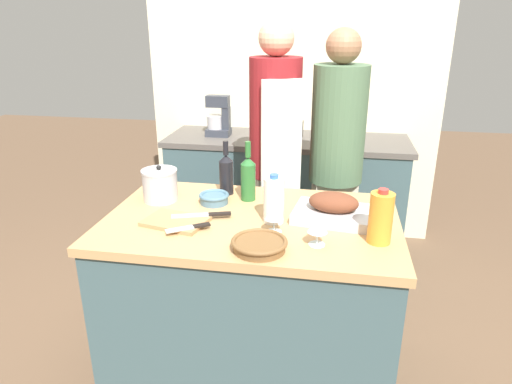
{
  "coord_description": "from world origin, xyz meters",
  "views": [
    {
      "loc": [
        0.35,
        -1.87,
        1.73
      ],
      "look_at": [
        0.0,
        0.13,
        0.96
      ],
      "focal_mm": 32.0,
      "sensor_mm": 36.0,
      "label": 1
    }
  ],
  "objects_px": {
    "mixing_bowl": "(214,198)",
    "stock_pot": "(160,185)",
    "condiment_bottle_tall": "(287,134)",
    "person_cook_aproned": "(275,153)",
    "knife_chef": "(204,215)",
    "milk_jug": "(274,200)",
    "condiment_bottle_extra": "(339,132)",
    "roasting_pan": "(333,209)",
    "juice_jug": "(381,218)",
    "wine_bottle_dark": "(248,177)",
    "knife_paring": "(190,227)",
    "wicker_basket": "(259,244)",
    "wine_glass_right": "(318,225)",
    "condiment_bottle_short": "(299,128)",
    "cutting_board": "(176,221)",
    "wine_bottle_green": "(226,173)",
    "person_cook_guest": "(336,160)",
    "stand_mixer": "(218,119)",
    "wine_glass_left": "(274,213)"
  },
  "relations": [
    {
      "from": "mixing_bowl",
      "to": "stock_pot",
      "type": "bearing_deg",
      "value": -179.57
    },
    {
      "from": "condiment_bottle_tall",
      "to": "person_cook_aproned",
      "type": "bearing_deg",
      "value": -91.54
    },
    {
      "from": "knife_chef",
      "to": "condiment_bottle_tall",
      "type": "height_order",
      "value": "condiment_bottle_tall"
    },
    {
      "from": "milk_jug",
      "to": "condiment_bottle_extra",
      "type": "height_order",
      "value": "milk_jug"
    },
    {
      "from": "roasting_pan",
      "to": "juice_jug",
      "type": "xyz_separation_m",
      "value": [
        0.19,
        -0.2,
        0.06
      ]
    },
    {
      "from": "wine_bottle_dark",
      "to": "condiment_bottle_tall",
      "type": "distance_m",
      "value": 1.1
    },
    {
      "from": "stock_pot",
      "to": "wine_bottle_dark",
      "type": "bearing_deg",
      "value": 10.67
    },
    {
      "from": "mixing_bowl",
      "to": "wine_bottle_dark",
      "type": "relative_size",
      "value": 0.49
    },
    {
      "from": "stock_pot",
      "to": "knife_paring",
      "type": "relative_size",
      "value": 1.03
    },
    {
      "from": "wicker_basket",
      "to": "stock_pot",
      "type": "relative_size",
      "value": 1.22
    },
    {
      "from": "stock_pot",
      "to": "person_cook_aproned",
      "type": "distance_m",
      "value": 0.8
    },
    {
      "from": "wine_glass_right",
      "to": "stock_pot",
      "type": "bearing_deg",
      "value": 155.7
    },
    {
      "from": "stock_pot",
      "to": "knife_paring",
      "type": "bearing_deg",
      "value": -52.31
    },
    {
      "from": "condiment_bottle_short",
      "to": "person_cook_aproned",
      "type": "distance_m",
      "value": 0.77
    },
    {
      "from": "cutting_board",
      "to": "milk_jug",
      "type": "bearing_deg",
      "value": 12.23
    },
    {
      "from": "stock_pot",
      "to": "person_cook_aproned",
      "type": "bearing_deg",
      "value": 52.57
    },
    {
      "from": "condiment_bottle_short",
      "to": "roasting_pan",
      "type": "bearing_deg",
      "value": -79.44
    },
    {
      "from": "cutting_board",
      "to": "juice_jug",
      "type": "bearing_deg",
      "value": -2.03
    },
    {
      "from": "wine_glass_right",
      "to": "condiment_bottle_tall",
      "type": "bearing_deg",
      "value": 100.72
    },
    {
      "from": "stock_pot",
      "to": "condiment_bottle_tall",
      "type": "xyz_separation_m",
      "value": [
        0.5,
        1.18,
        0.0
      ]
    },
    {
      "from": "cutting_board",
      "to": "wine_bottle_green",
      "type": "bearing_deg",
      "value": 71.16
    },
    {
      "from": "roasting_pan",
      "to": "condiment_bottle_extra",
      "type": "height_order",
      "value": "condiment_bottle_extra"
    },
    {
      "from": "wine_glass_right",
      "to": "cutting_board",
      "type": "bearing_deg",
      "value": 170.82
    },
    {
      "from": "roasting_pan",
      "to": "person_cook_guest",
      "type": "bearing_deg",
      "value": 89.55
    },
    {
      "from": "stand_mixer",
      "to": "condiment_bottle_short",
      "type": "relative_size",
      "value": 2.17
    },
    {
      "from": "roasting_pan",
      "to": "knife_chef",
      "type": "bearing_deg",
      "value": -170.02
    },
    {
      "from": "wine_glass_right",
      "to": "wine_glass_left",
      "type": "bearing_deg",
      "value": 154.93
    },
    {
      "from": "cutting_board",
      "to": "knife_chef",
      "type": "relative_size",
      "value": 1.14
    },
    {
      "from": "stock_pot",
      "to": "stand_mixer",
      "type": "height_order",
      "value": "stand_mixer"
    },
    {
      "from": "wine_glass_right",
      "to": "stand_mixer",
      "type": "distance_m",
      "value": 1.88
    },
    {
      "from": "mixing_bowl",
      "to": "condiment_bottle_tall",
      "type": "bearing_deg",
      "value": 79.03
    },
    {
      "from": "person_cook_aproned",
      "to": "milk_jug",
      "type": "bearing_deg",
      "value": -105.33
    },
    {
      "from": "stock_pot",
      "to": "knife_chef",
      "type": "height_order",
      "value": "stock_pot"
    },
    {
      "from": "mixing_bowl",
      "to": "wine_bottle_green",
      "type": "height_order",
      "value": "wine_bottle_green"
    },
    {
      "from": "wicker_basket",
      "to": "mixing_bowl",
      "type": "bearing_deg",
      "value": 124.04
    },
    {
      "from": "cutting_board",
      "to": "stand_mixer",
      "type": "distance_m",
      "value": 1.6
    },
    {
      "from": "knife_paring",
      "to": "stand_mixer",
      "type": "bearing_deg",
      "value": 100.08
    },
    {
      "from": "milk_jug",
      "to": "wine_glass_left",
      "type": "distance_m",
      "value": 0.11
    },
    {
      "from": "condiment_bottle_short",
      "to": "wine_glass_right",
      "type": "bearing_deg",
      "value": -82.89
    },
    {
      "from": "mixing_bowl",
      "to": "condiment_bottle_short",
      "type": "height_order",
      "value": "condiment_bottle_short"
    },
    {
      "from": "knife_paring",
      "to": "condiment_bottle_short",
      "type": "distance_m",
      "value": 1.76
    },
    {
      "from": "wine_bottle_dark",
      "to": "condiment_bottle_tall",
      "type": "bearing_deg",
      "value": 86.21
    },
    {
      "from": "stock_pot",
      "to": "wine_bottle_green",
      "type": "xyz_separation_m",
      "value": [
        0.3,
        0.15,
        0.03
      ]
    },
    {
      "from": "stand_mixer",
      "to": "person_cook_aproned",
      "type": "bearing_deg",
      "value": -52.65
    },
    {
      "from": "stand_mixer",
      "to": "person_cook_aproned",
      "type": "distance_m",
      "value": 0.87
    },
    {
      "from": "juice_jug",
      "to": "wine_glass_left",
      "type": "xyz_separation_m",
      "value": [
        -0.43,
        0.02,
        -0.02
      ]
    },
    {
      "from": "mixing_bowl",
      "to": "wine_bottle_dark",
      "type": "distance_m",
      "value": 0.2
    },
    {
      "from": "wicker_basket",
      "to": "person_cook_aproned",
      "type": "distance_m",
      "value": 1.08
    },
    {
      "from": "knife_paring",
      "to": "stand_mixer",
      "type": "relative_size",
      "value": 0.58
    },
    {
      "from": "cutting_board",
      "to": "condiment_bottle_short",
      "type": "distance_m",
      "value": 1.71
    }
  ]
}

